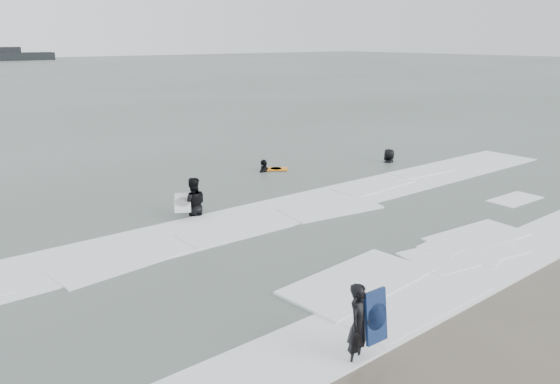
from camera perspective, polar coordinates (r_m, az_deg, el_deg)
ground at (r=13.25m, az=13.80°, el=-9.22°), size 320.00×320.00×0.00m
surfer_centre at (r=10.16m, az=8.09°, el=-17.17°), size 0.64×0.52×1.52m
surfer_wading at (r=17.68m, az=-9.01°, el=-2.53°), size 1.09×0.99×1.83m
surfer_right_near at (r=23.15m, az=-1.65°, el=2.06°), size 1.09×0.72×1.72m
surfer_right_far at (r=25.35m, az=11.29°, el=2.96°), size 1.05×0.92×1.81m
surf_foam at (r=15.55m, az=3.00°, el=-4.78°), size 30.03×9.06×0.09m
bodyboards at (r=16.69m, az=-1.87°, el=-1.65°), size 8.17×12.78×1.25m
vessel_horizon at (r=153.87m, az=-27.07°, el=12.55°), size 24.16×4.31×3.28m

